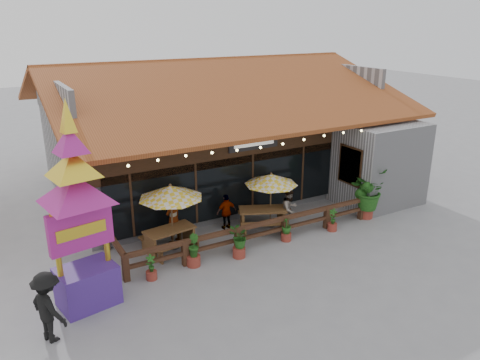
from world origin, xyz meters
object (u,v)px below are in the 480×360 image
picnic_table_left (170,236)px  picnic_table_right (262,215)px  tropical_plant (368,190)px  umbrella_right (271,180)px  pedestrian (48,307)px  umbrella_left (171,192)px  thai_sign_tower (76,194)px

picnic_table_left → picnic_table_right: 3.79m
picnic_table_left → picnic_table_right: bearing=-1.3°
tropical_plant → umbrella_right: bearing=161.9°
picnic_table_right → pedestrian: (-8.22, -3.00, 0.37)m
tropical_plant → umbrella_left: bearing=170.0°
umbrella_left → picnic_table_right: size_ratio=1.07×
umbrella_left → picnic_table_left: bearing=-135.4°
picnic_table_left → pedestrian: 5.41m
tropical_plant → pedestrian: 12.71m
picnic_table_left → tropical_plant: 8.25m
tropical_plant → picnic_table_left: bearing=171.5°
umbrella_right → thai_sign_tower: thai_sign_tower is taller
umbrella_left → picnic_table_right: umbrella_left is taller
umbrella_left → picnic_table_left: 1.57m
picnic_table_right → thai_sign_tower: 7.79m
umbrella_right → pedestrian: size_ratio=1.22×
umbrella_right → pedestrian: bearing=-160.1°
tropical_plant → pedestrian: (-12.57, -1.86, -0.23)m
umbrella_left → pedestrian: 5.76m
picnic_table_left → thai_sign_tower: bearing=-149.4°
umbrella_left → tropical_plant: size_ratio=1.17×
umbrella_right → picnic_table_left: 4.46m
picnic_table_right → pedestrian: 8.76m
umbrella_left → picnic_table_left: umbrella_left is taller
umbrella_right → picnic_table_right: 1.44m
umbrella_right → picnic_table_right: size_ratio=1.02×
thai_sign_tower → tropical_plant: 11.62m
umbrella_right → picnic_table_left: umbrella_right is taller
umbrella_right → picnic_table_left: (-4.24, -0.05, -1.37)m
umbrella_right → tropical_plant: umbrella_right is taller
picnic_table_right → tropical_plant: size_ratio=1.09×
tropical_plant → pedestrian: bearing=-171.6°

